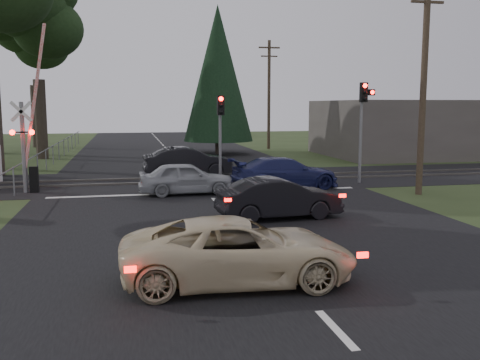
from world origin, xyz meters
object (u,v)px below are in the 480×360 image
object	(u,v)px
crossing_signal	(29,144)
blue_sedan	(285,173)
utility_pole_far	(219,97)
traffic_signal_right	(363,113)
dark_car_far	(188,162)
cream_coupe	(239,251)
silver_car	(186,178)
traffic_signal_center	(221,124)
utility_pole_near	(424,78)
utility_pole_mid	(269,93)
dark_hatchback	(279,198)

from	to	relation	value
crossing_signal	blue_sedan	world-z (taller)	crossing_signal
crossing_signal	utility_pole_far	bearing A→B (deg)	70.77
utility_pole_far	traffic_signal_right	bearing A→B (deg)	-91.20
traffic_signal_right	dark_car_far	world-z (taller)	traffic_signal_right
utility_pole_far	cream_coupe	size ratio (longest dim) A/B	1.86
traffic_signal_right	utility_pole_far	distance (m)	45.56
crossing_signal	silver_car	xyz separation A→B (m)	(6.37, -1.76, -1.39)
cream_coupe	crossing_signal	bearing A→B (deg)	28.74
traffic_signal_center	utility_pole_near	distance (m)	9.05
silver_car	blue_sedan	world-z (taller)	blue_sedan
traffic_signal_right	blue_sedan	bearing A→B (deg)	-167.22
traffic_signal_center	utility_pole_mid	size ratio (longest dim) A/B	0.46
traffic_signal_center	dark_car_far	distance (m)	3.86
traffic_signal_center	dark_hatchback	xyz separation A→B (m)	(0.50, -8.07, -2.14)
crossing_signal	silver_car	distance (m)	6.75
utility_pole_mid	silver_car	size ratio (longest dim) A/B	2.30
utility_pole_near	crossing_signal	bearing A→B (deg)	166.50
utility_pole_near	dark_car_far	bearing A→B (deg)	138.44
utility_pole_far	dark_hatchback	size ratio (longest dim) A/B	2.24
dark_hatchback	traffic_signal_center	bearing A→B (deg)	-2.01
utility_pole_far	silver_car	distance (m)	48.08
traffic_signal_center	utility_pole_near	size ratio (longest dim) A/B	0.46
crossing_signal	blue_sedan	size ratio (longest dim) A/B	1.45
utility_pole_near	blue_sedan	distance (m)	6.91
blue_sedan	utility_pole_far	bearing A→B (deg)	-12.10
silver_car	dark_car_far	distance (m)	5.73
cream_coupe	blue_sedan	xyz separation A→B (m)	(4.57, 11.90, 0.02)
traffic_signal_right	utility_pole_mid	bearing A→B (deg)	87.34
traffic_signal_center	utility_pole_mid	bearing A→B (deg)	68.79
cream_coupe	traffic_signal_center	bearing A→B (deg)	-4.96
utility_pole_mid	cream_coupe	xyz separation A→B (m)	(-9.57, -33.34, -4.05)
traffic_signal_right	silver_car	world-z (taller)	traffic_signal_right
crossing_signal	dark_hatchback	distance (m)	11.43
traffic_signal_center	dark_hatchback	bearing A→B (deg)	-86.44
utility_pole_near	silver_car	world-z (taller)	utility_pole_near
traffic_signal_right	dark_hatchback	xyz separation A→B (m)	(-6.04, -6.87, -2.65)
traffic_signal_right	traffic_signal_center	world-z (taller)	traffic_signal_right
silver_car	utility_pole_mid	bearing A→B (deg)	-23.27
utility_pole_near	traffic_signal_right	bearing A→B (deg)	105.34
traffic_signal_right	dark_hatchback	distance (m)	9.53
crossing_signal	traffic_signal_center	distance (m)	8.36
crossing_signal	traffic_signal_center	size ratio (longest dim) A/B	1.70
utility_pole_far	silver_car	bearing A→B (deg)	-101.32
utility_pole_near	utility_pole_far	distance (m)	49.00
dark_car_far	utility_pole_far	bearing A→B (deg)	-15.30
utility_pole_near	cream_coupe	world-z (taller)	utility_pole_near
cream_coupe	blue_sedan	world-z (taller)	blue_sedan
utility_pole_mid	blue_sedan	distance (m)	22.38
traffic_signal_right	traffic_signal_center	xyz separation A→B (m)	(-6.55, 1.20, -0.51)
traffic_signal_right	crossing_signal	bearing A→B (deg)	178.79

